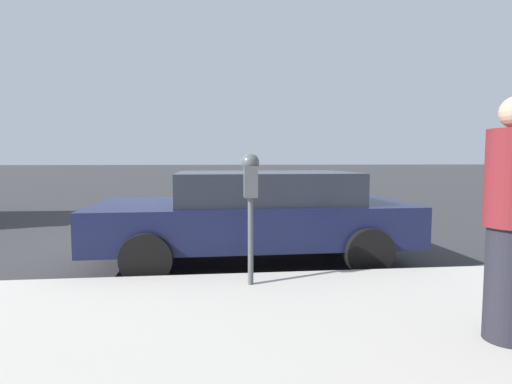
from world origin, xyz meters
TOP-DOWN VIEW (x-y plane):
  - ground_plane at (0.00, 0.00)m, footprint 220.00×220.00m
  - parking_meter at (-2.64, -0.75)m, footprint 0.21×0.19m
  - car_navy at (-0.98, -0.98)m, footprint 2.22×4.59m
  - pedestrian at (-4.19, -2.53)m, footprint 0.38×0.38m

SIDE VIEW (x-z plane):
  - ground_plane at x=0.00m, z-range 0.00..0.00m
  - car_navy at x=-0.98m, z-range 0.06..1.40m
  - pedestrian at x=-4.19m, z-range 0.17..1.99m
  - parking_meter at x=-2.64m, z-range 0.54..1.96m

